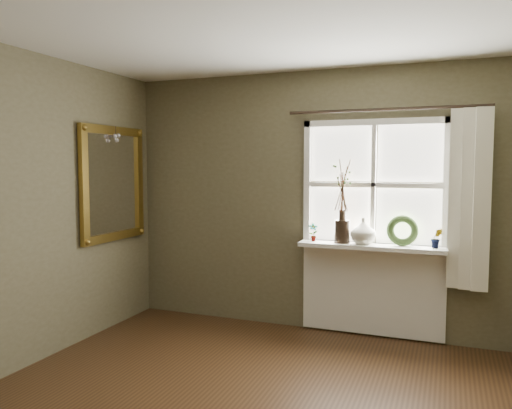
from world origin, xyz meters
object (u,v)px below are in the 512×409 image
at_px(wreath, 402,234).
at_px(cream_vase, 363,231).
at_px(gilt_mirror, 113,183).
at_px(dark_jug, 342,231).

bearing_deg(wreath, cream_vase, 177.41).
bearing_deg(wreath, gilt_mirror, -177.42).
bearing_deg(gilt_mirror, dark_jug, 13.41).
height_order(cream_vase, gilt_mirror, gilt_mirror).
bearing_deg(gilt_mirror, cream_vase, 12.34).
bearing_deg(dark_jug, gilt_mirror, -166.59).
xyz_separation_m(dark_jug, wreath, (0.55, 0.04, -0.00)).
distance_m(dark_jug, gilt_mirror, 2.35).
xyz_separation_m(cream_vase, gilt_mirror, (-2.44, -0.53, 0.44)).
relative_size(cream_vase, wreath, 0.86).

